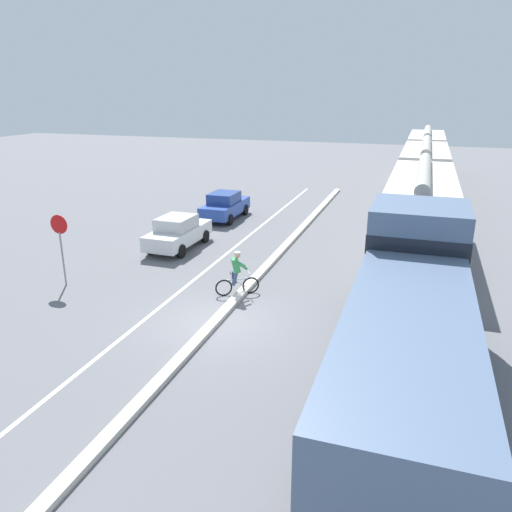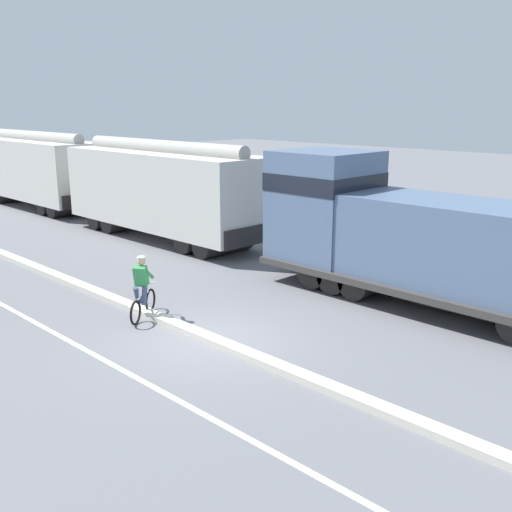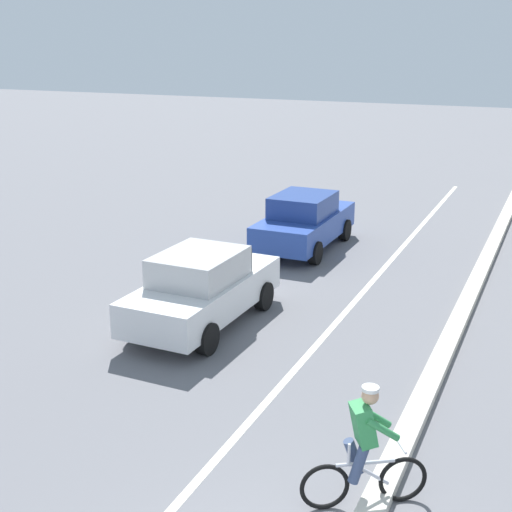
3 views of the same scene
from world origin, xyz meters
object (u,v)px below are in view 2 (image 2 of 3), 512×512
at_px(hopper_car_lead, 163,191).
at_px(cyclist, 142,289).
at_px(hopper_car_middle, 36,170).
at_px(locomotive, 423,244).

xyz_separation_m(hopper_car_lead, cyclist, (-6.33, -7.47, -1.26)).
distance_m(hopper_car_middle, cyclist, 20.13).
height_order(locomotive, hopper_car_middle, locomotive).
height_order(locomotive, cyclist, locomotive).
bearing_deg(cyclist, hopper_car_middle, 71.64).
bearing_deg(hopper_car_middle, hopper_car_lead, -90.00).
relative_size(hopper_car_lead, cyclist, 6.18).
xyz_separation_m(hopper_car_lead, hopper_car_middle, (0.00, 11.60, 0.00)).
bearing_deg(hopper_car_middle, locomotive, -90.00).
distance_m(hopper_car_lead, hopper_car_middle, 11.60).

